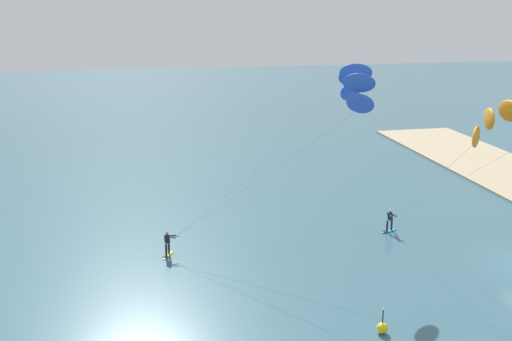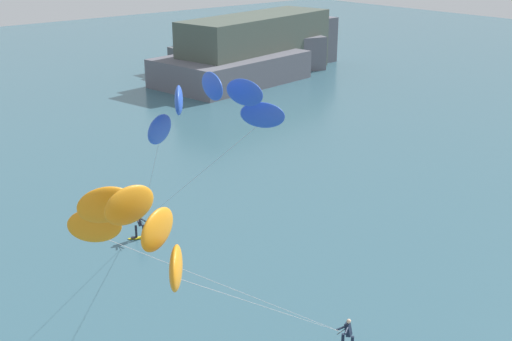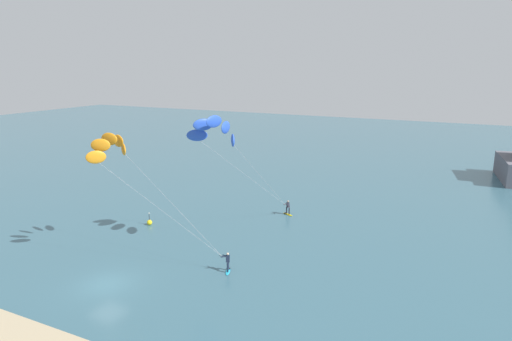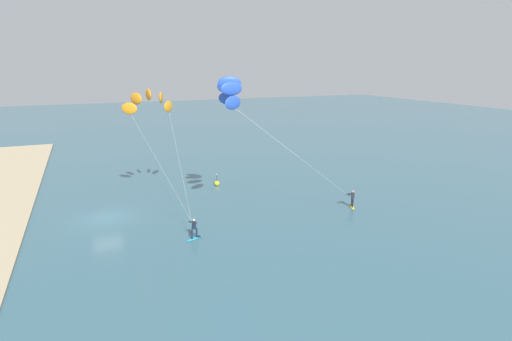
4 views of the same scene
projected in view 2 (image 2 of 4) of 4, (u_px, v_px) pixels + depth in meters
The scene contains 3 objects.
kitesurfer_nearshore at pixel (146, 234), 18.34m from camera, with size 12.26×5.10×11.08m.
kitesurfer_mid_water at pixel (209, 111), 26.29m from camera, with size 6.49×13.26×12.35m.
distant_headland at pixel (251, 50), 85.11m from camera, with size 29.44×20.52×7.62m.
Camera 2 is at (-11.29, -9.67, 17.56)m, focal length 45.47 mm.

